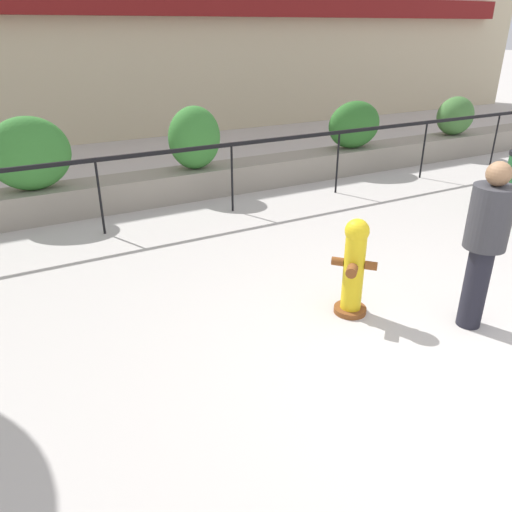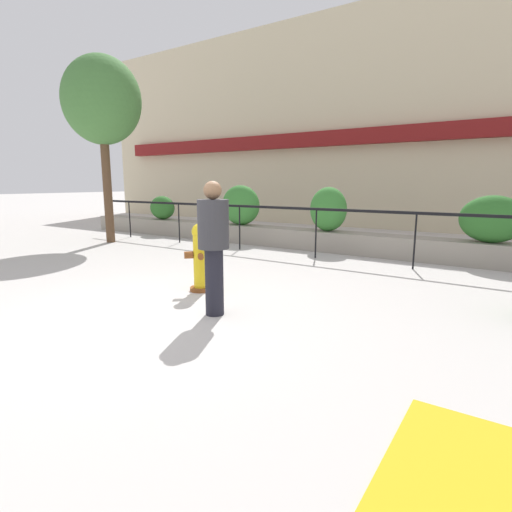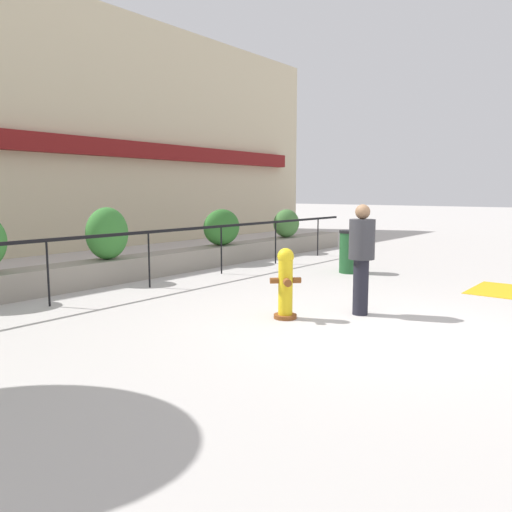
# 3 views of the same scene
# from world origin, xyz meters

# --- Properties ---
(ground_plane) EXTENTS (120.00, 120.00, 0.00)m
(ground_plane) POSITION_xyz_m (0.00, 0.00, 0.00)
(ground_plane) COLOR #BCB7B2
(building_facade) EXTENTS (30.00, 1.36, 8.00)m
(building_facade) POSITION_xyz_m (0.00, 11.98, 3.99)
(building_facade) COLOR beige
(building_facade) RESTS_ON ground
(planter_wall_low) EXTENTS (18.00, 0.70, 0.50)m
(planter_wall_low) POSITION_xyz_m (0.00, 6.00, 0.25)
(planter_wall_low) COLOR gray
(planter_wall_low) RESTS_ON ground
(fence_railing_segment) EXTENTS (15.00, 0.05, 1.15)m
(fence_railing_segment) POSITION_xyz_m (-0.00, 4.90, 1.02)
(fence_railing_segment) COLOR black
(fence_railing_segment) RESTS_ON ground
(hedge_bush_0) EXTENTS (0.96, 0.62, 0.77)m
(hedge_bush_0) POSITION_xyz_m (-6.11, 6.00, 0.88)
(hedge_bush_0) COLOR #2D6B28
(hedge_bush_0) RESTS_ON planter_wall_low
(hedge_bush_1) EXTENTS (1.23, 0.65, 1.13)m
(hedge_bush_1) POSITION_xyz_m (-2.90, 6.00, 1.07)
(hedge_bush_1) COLOR #387F33
(hedge_bush_1) RESTS_ON planter_wall_low
(hedge_bush_2) EXTENTS (0.95, 0.70, 1.10)m
(hedge_bush_2) POSITION_xyz_m (-0.19, 6.00, 1.05)
(hedge_bush_2) COLOR #387F33
(hedge_bush_2) RESTS_ON planter_wall_low
(hedge_bush_3) EXTENTS (1.23, 0.64, 0.96)m
(hedge_bush_3) POSITION_xyz_m (3.37, 6.00, 0.98)
(hedge_bush_3) COLOR #2D6B28
(hedge_bush_3) RESTS_ON planter_wall_low
(fire_hydrant) EXTENTS (0.50, 0.50, 1.08)m
(fire_hydrant) POSITION_xyz_m (-0.32, 1.32, 0.55)
(fire_hydrant) COLOR brown
(fire_hydrant) RESTS_ON ground
(street_tree) EXTENTS (2.25, 2.02, 5.10)m
(street_tree) POSITION_xyz_m (-6.02, 3.86, 3.88)
(street_tree) COLOR brown
(street_tree) RESTS_ON ground
(pedestrian) EXTENTS (0.52, 0.52, 1.73)m
(pedestrian) POSITION_xyz_m (0.62, 0.55, 0.99)
(pedestrian) COLOR black
(pedestrian) RESTS_ON ground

